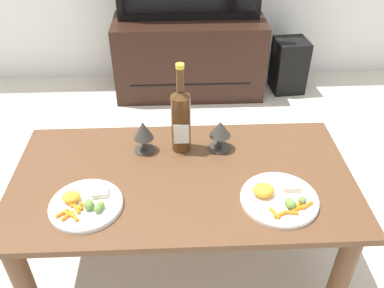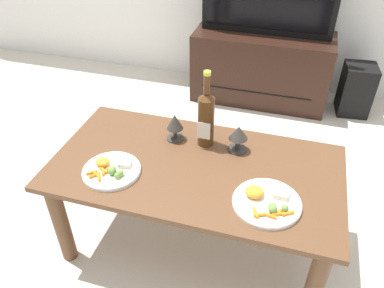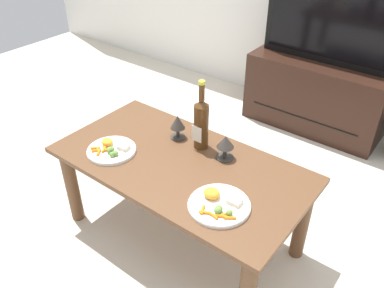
# 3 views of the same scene
# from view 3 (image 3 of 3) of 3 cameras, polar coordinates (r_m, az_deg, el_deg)

# --- Properties ---
(ground_plane) EXTENTS (6.40, 6.40, 0.00)m
(ground_plane) POSITION_cam_3_polar(r_m,az_deg,el_deg) (2.22, -1.50, -12.73)
(ground_plane) COLOR beige
(dining_table) EXTENTS (1.23, 0.64, 0.49)m
(dining_table) POSITION_cam_3_polar(r_m,az_deg,el_deg) (1.95, -1.67, -4.71)
(dining_table) COLOR brown
(dining_table) RESTS_ON ground_plane
(tv_stand) EXTENTS (1.00, 0.41, 0.52)m
(tv_stand) POSITION_cam_3_polar(r_m,az_deg,el_deg) (3.13, 17.33, 6.73)
(tv_stand) COLOR black
(tv_stand) RESTS_ON ground_plane
(tv_screen) EXTENTS (0.92, 0.05, 0.57)m
(tv_screen) POSITION_cam_3_polar(r_m,az_deg,el_deg) (2.93, 19.17, 16.17)
(tv_screen) COLOR black
(tv_screen) RESTS_ON tv_stand
(wine_bottle) EXTENTS (0.07, 0.07, 0.36)m
(wine_bottle) POSITION_cam_3_polar(r_m,az_deg,el_deg) (1.93, 1.38, 3.10)
(wine_bottle) COLOR #4C2D14
(wine_bottle) RESTS_ON dining_table
(goblet_left) EXTENTS (0.08, 0.08, 0.13)m
(goblet_left) POSITION_cam_3_polar(r_m,az_deg,el_deg) (2.03, -2.06, 2.96)
(goblet_left) COLOR #38332D
(goblet_left) RESTS_ON dining_table
(goblet_right) EXTENTS (0.09, 0.09, 0.12)m
(goblet_right) POSITION_cam_3_polar(r_m,az_deg,el_deg) (1.88, 4.80, 0.07)
(goblet_right) COLOR #38332D
(goblet_right) RESTS_ON dining_table
(dinner_plate_left) EXTENTS (0.24, 0.24, 0.05)m
(dinner_plate_left) POSITION_cam_3_polar(r_m,az_deg,el_deg) (2.00, -11.45, -0.79)
(dinner_plate_left) COLOR white
(dinner_plate_left) RESTS_ON dining_table
(dinner_plate_right) EXTENTS (0.26, 0.26, 0.05)m
(dinner_plate_right) POSITION_cam_3_polar(r_m,az_deg,el_deg) (1.66, 3.86, -8.56)
(dinner_plate_right) COLOR white
(dinner_plate_right) RESTS_ON dining_table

